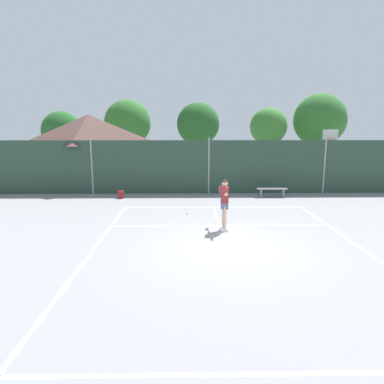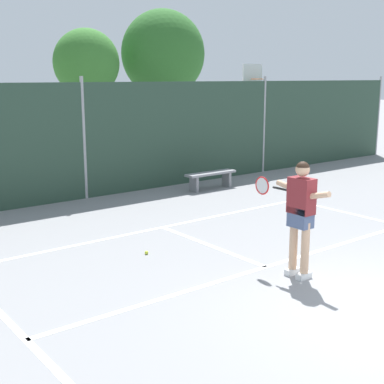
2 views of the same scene
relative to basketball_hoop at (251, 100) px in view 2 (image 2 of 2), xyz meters
name	(u,v)px [view 2 (image 2 of 2)]	position (x,y,z in m)	size (l,w,h in m)	color
court_markings	(359,303)	(-7.32, -9.83, -2.31)	(8.30, 11.10, 0.01)	white
chainlink_fence	(84,141)	(-7.32, -1.48, -0.82)	(26.09, 0.09, 3.13)	#284233
basketball_hoop	(251,100)	(0.00, 0.00, 0.00)	(0.90, 0.67, 3.55)	#284CB2
tennis_player	(300,209)	(-7.23, -8.61, -1.20)	(0.26, 1.44, 1.85)	silver
tennis_ball	(146,253)	(-8.55, -6.23, -2.28)	(0.07, 0.07, 0.07)	#CCE033
courtside_bench	(211,176)	(-4.01, -2.58, -1.95)	(1.60, 0.36, 0.48)	gray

